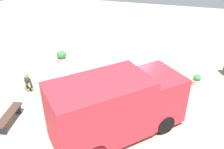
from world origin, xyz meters
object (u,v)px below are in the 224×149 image
(person_customer, at_px, (28,83))
(planter_flowering_far, at_px, (62,57))
(food_truck, at_px, (116,108))
(plaza_bench, at_px, (9,116))
(planter_flowering_near, at_px, (197,80))

(person_customer, bearing_deg, planter_flowering_far, -4.31)
(food_truck, distance_m, plaza_bench, 4.57)
(food_truck, height_order, planter_flowering_far, food_truck)
(person_customer, xyz_separation_m, planter_flowering_far, (3.26, -0.25, 0.09))
(food_truck, xyz_separation_m, person_customer, (1.78, 5.25, -0.91))
(food_truck, xyz_separation_m, plaza_bench, (-0.79, 4.42, -0.86))
(food_truck, relative_size, person_customer, 6.13)
(food_truck, bearing_deg, person_customer, 71.33)
(planter_flowering_near, xyz_separation_m, planter_flowering_far, (0.36, 8.10, 0.09))
(person_customer, relative_size, planter_flowering_near, 1.30)
(food_truck, relative_size, plaza_bench, 2.98)
(plaza_bench, bearing_deg, food_truck, -79.89)
(planter_flowering_near, bearing_deg, food_truck, 146.54)
(plaza_bench, bearing_deg, person_customer, 18.03)
(person_customer, distance_m, planter_flowering_near, 8.83)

